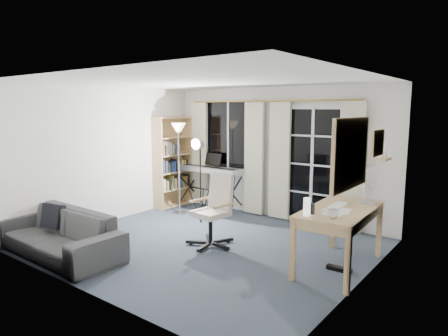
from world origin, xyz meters
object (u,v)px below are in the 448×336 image
(torchiere_lamp, at_px, (179,141))
(bookshelf, at_px, (171,164))
(sofa, at_px, (58,226))
(studio_light, at_px, (198,154))
(office_chair, at_px, (216,204))
(keyboard_piano, at_px, (210,170))
(desk, at_px, (340,216))
(monitor, at_px, (369,181))
(mug, at_px, (333,213))

(torchiere_lamp, bearing_deg, bookshelf, 148.29)
(bookshelf, bearing_deg, sofa, -74.01)
(sofa, bearing_deg, studio_light, 79.95)
(office_chair, bearing_deg, torchiere_lamp, 157.35)
(keyboard_piano, distance_m, desk, 3.48)
(keyboard_piano, distance_m, monitor, 3.53)
(office_chair, bearing_deg, monitor, 25.99)
(sofa, bearing_deg, monitor, 35.04)
(office_chair, height_order, sofa, office_chair)
(office_chair, bearing_deg, keyboard_piano, 139.17)
(office_chair, relative_size, sofa, 0.50)
(studio_light, bearing_deg, keyboard_piano, 121.24)
(studio_light, bearing_deg, desk, -6.56)
(torchiere_lamp, distance_m, monitor, 3.68)
(monitor, bearing_deg, office_chair, -164.08)
(keyboard_piano, distance_m, sofa, 3.27)
(studio_light, distance_m, mug, 3.10)
(studio_light, bearing_deg, torchiere_lamp, 168.03)
(bookshelf, distance_m, office_chair, 2.57)
(bookshelf, bearing_deg, desk, -12.79)
(monitor, bearing_deg, studio_light, 175.58)
(bookshelf, distance_m, mug, 4.39)
(monitor, height_order, mug, monitor)
(office_chair, relative_size, monitor, 1.87)
(office_chair, relative_size, mug, 8.21)
(bookshelf, height_order, torchiere_lamp, bookshelf)
(desk, bearing_deg, keyboard_piano, 154.45)
(torchiere_lamp, xyz_separation_m, studio_light, (0.66, -0.19, -0.18))
(bookshelf, height_order, keyboard_piano, bookshelf)
(keyboard_piano, xyz_separation_m, office_chair, (1.41, -1.57, -0.18))
(keyboard_piano, relative_size, desk, 0.98)
(mug, bearing_deg, desk, 101.31)
(bookshelf, relative_size, keyboard_piano, 1.27)
(desk, relative_size, monitor, 2.65)
(keyboard_piano, bearing_deg, studio_light, -61.52)
(bookshelf, relative_size, sofa, 0.89)
(bookshelf, xyz_separation_m, office_chair, (2.20, -1.29, -0.26))
(mug, bearing_deg, sofa, -157.34)
(desk, height_order, sofa, sofa)
(sofa, bearing_deg, desk, 31.08)
(torchiere_lamp, relative_size, monitor, 3.10)
(mug, bearing_deg, studio_light, 160.45)
(office_chair, distance_m, monitor, 2.16)
(torchiere_lamp, height_order, keyboard_piano, torchiere_lamp)
(sofa, bearing_deg, bookshelf, 104.79)
(studio_light, xyz_separation_m, office_chair, (1.00, -0.76, -0.61))
(keyboard_piano, relative_size, monitor, 2.59)
(keyboard_piano, bearing_deg, office_chair, -46.60)
(studio_light, height_order, monitor, studio_light)
(mug, bearing_deg, monitor, 84.21)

